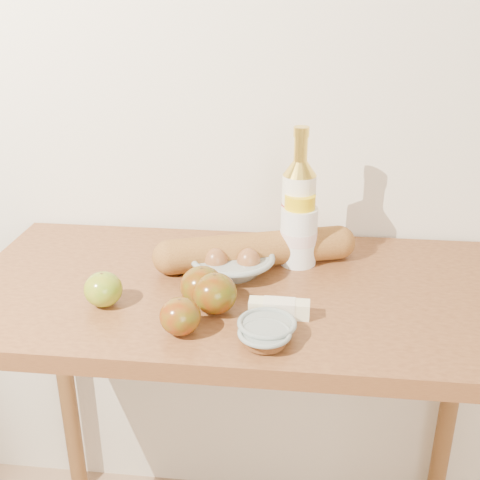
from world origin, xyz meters
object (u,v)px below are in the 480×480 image
(bourbon_bottle, at_px, (298,208))
(table, at_px, (241,334))
(cream_bottle, at_px, (299,232))
(baguette, at_px, (256,250))
(egg_bowl, at_px, (233,261))

(bourbon_bottle, bearing_deg, table, -118.69)
(table, distance_m, bourbon_bottle, 0.31)
(cream_bottle, xyz_separation_m, baguette, (-0.09, -0.02, -0.04))
(bourbon_bottle, distance_m, egg_bowl, 0.19)
(table, height_order, egg_bowl, egg_bowl)
(bourbon_bottle, height_order, cream_bottle, bourbon_bottle)
(bourbon_bottle, relative_size, baguette, 0.66)
(baguette, bearing_deg, egg_bowl, -160.39)
(table, height_order, baguette, baguette)
(bourbon_bottle, xyz_separation_m, baguette, (-0.09, -0.04, -0.09))
(bourbon_bottle, height_order, egg_bowl, bourbon_bottle)
(egg_bowl, bearing_deg, baguette, 38.13)
(bourbon_bottle, bearing_deg, egg_bowl, -140.33)
(cream_bottle, bearing_deg, baguette, -163.43)
(table, distance_m, egg_bowl, 0.17)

